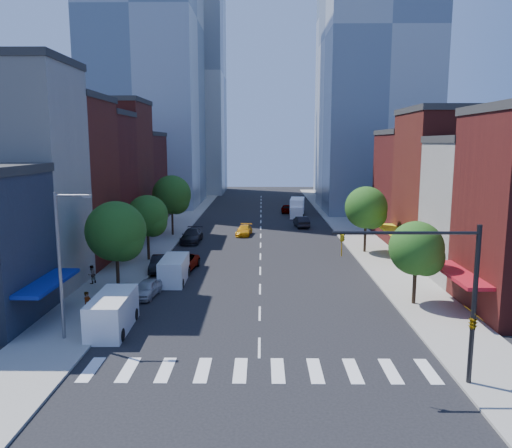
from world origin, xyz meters
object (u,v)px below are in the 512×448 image
(traffic_car_oncoming, at_px, (301,222))
(traffic_car_far, at_px, (286,209))
(cargo_van_near, at_px, (112,314))
(taxi, at_px, (244,230))
(parked_car_second, at_px, (160,264))
(parked_car_rear, at_px, (192,236))
(cargo_van_far, at_px, (174,270))
(pedestrian_far, at_px, (92,274))
(parked_car_third, at_px, (181,263))
(box_truck, at_px, (297,208))
(parked_car_front, at_px, (147,289))
(pedestrian_near, at_px, (88,305))

(traffic_car_oncoming, height_order, traffic_car_far, traffic_car_oncoming)
(cargo_van_near, height_order, taxi, cargo_van_near)
(parked_car_second, bearing_deg, parked_car_rear, 82.60)
(parked_car_second, height_order, traffic_car_oncoming, traffic_car_oncoming)
(cargo_van_far, distance_m, pedestrian_far, 6.92)
(parked_car_second, xyz_separation_m, cargo_van_near, (0.00, -15.19, 0.43))
(parked_car_third, height_order, cargo_van_far, cargo_van_far)
(parked_car_rear, height_order, taxi, parked_car_rear)
(traffic_car_oncoming, bearing_deg, box_truck, -96.74)
(cargo_van_far, xyz_separation_m, traffic_car_far, (11.94, 43.95, -0.33))
(parked_car_second, distance_m, pedestrian_far, 6.81)
(parked_car_third, height_order, parked_car_rear, parked_car_rear)
(taxi, bearing_deg, box_truck, 71.35)
(parked_car_third, bearing_deg, pedestrian_far, -137.06)
(cargo_van_near, distance_m, traffic_car_oncoming, 43.29)
(parked_car_third, xyz_separation_m, traffic_car_far, (11.94, 40.08, -0.01))
(parked_car_second, height_order, box_truck, box_truck)
(pedestrian_far, bearing_deg, box_truck, 178.92)
(parked_car_front, distance_m, traffic_car_far, 49.95)
(parked_car_rear, bearing_deg, traffic_car_oncoming, 40.21)
(taxi, xyz_separation_m, box_truck, (8.14, 16.97, 0.75))
(cargo_van_near, relative_size, box_truck, 0.74)
(cargo_van_near, xyz_separation_m, box_truck, (15.46, 50.86, 0.23))
(parked_car_third, relative_size, traffic_car_oncoming, 1.15)
(parked_car_second, height_order, pedestrian_near, pedestrian_near)
(taxi, relative_size, traffic_car_far, 1.01)
(parked_car_second, distance_m, box_truck, 38.88)
(pedestrian_far, bearing_deg, traffic_car_far, -177.10)
(parked_car_front, xyz_separation_m, pedestrian_far, (-5.42, 3.18, 0.27))
(taxi, height_order, traffic_car_oncoming, traffic_car_oncoming)
(parked_car_front, distance_m, traffic_car_oncoming, 36.39)
(parked_car_third, xyz_separation_m, taxi, (5.32, 18.62, -0.11))
(parked_car_second, xyz_separation_m, pedestrian_near, (-2.27, -13.15, 0.34))
(taxi, distance_m, pedestrian_far, 26.44)
(parked_car_third, distance_m, pedestrian_far, 8.39)
(cargo_van_near, relative_size, pedestrian_far, 3.52)
(parked_car_front, distance_m, parked_car_third, 8.17)
(parked_car_rear, xyz_separation_m, box_truck, (14.38, 21.71, 0.60))
(parked_car_rear, relative_size, box_truck, 0.73)
(cargo_van_far, height_order, traffic_car_oncoming, cargo_van_far)
(parked_car_second, height_order, parked_car_third, parked_car_third)
(box_truck, bearing_deg, cargo_van_near, -100.88)
(cargo_van_near, distance_m, taxi, 34.67)
(parked_car_rear, distance_m, box_truck, 26.05)
(cargo_van_far, bearing_deg, parked_car_front, -109.68)
(parked_car_rear, relative_size, taxi, 1.24)
(parked_car_second, distance_m, taxi, 20.08)
(pedestrian_far, bearing_deg, cargo_van_near, 50.54)
(traffic_car_far, height_order, pedestrian_near, pedestrian_near)
(parked_car_rear, relative_size, cargo_van_near, 0.99)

